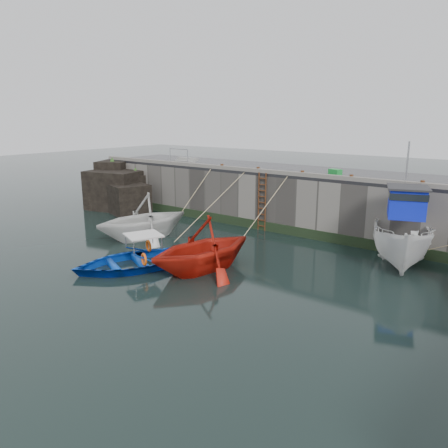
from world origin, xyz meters
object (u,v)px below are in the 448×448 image
Objects in this scene: boat_near_white at (144,238)px; bollard_b at (258,169)px; boat_near_blacktrim at (203,270)px; boat_far_white at (402,238)px; fish_crate at (335,172)px; bollard_e at (422,184)px; bollard_c at (302,173)px; ladder at (262,202)px; bollard_a at (222,166)px; boat_near_blue at (133,267)px; bollard_d at (351,178)px.

boat_near_white is 17.96× the size of bollard_b.
boat_near_blacktrim is 8.71m from boat_far_white.
fish_crate is (1.90, 8.51, 3.32)m from boat_near_blacktrim.
fish_crate reaches higher than bollard_b.
bollard_c is at bearing 180.00° from bollard_e.
bollard_c is at bearing 8.67° from ladder.
boat_near_blacktrim is 9.33m from fish_crate.
bollard_c is at bearing 0.00° from bollard_a.
boat_near_blacktrim reaches higher than boat_near_blue.
ladder is at bearing 65.35° from boat_near_white.
boat_near_blue is at bearing -95.07° from fish_crate.
bollard_a is 11.00m from bollard_e.
fish_crate is 2.24× the size of bollard_d.
ladder is at bearing 155.29° from boat_far_white.
bollard_d and bollard_e have the same top height.
boat_near_blacktrim is 17.26× the size of bollard_a.
boat_near_blacktrim is at bearing -74.34° from bollard_b.
ladder is at bearing -33.86° from bollard_b.
boat_near_blue is at bearing -96.95° from ladder.
ladder is 7.24m from boat_near_blacktrim.
bollard_c is at bearing 180.00° from bollard_d.
fish_crate reaches higher than ladder.
boat_near_blacktrim is 9.14m from bollard_a.
bollard_a is 5.20m from bollard_c.
boat_near_white is 12.50m from boat_far_white.
bollard_c reaches higher than boat_near_white.
boat_near_blue is 17.93× the size of bollard_d.
ladder is 11.43× the size of bollard_a.
bollard_a is 1.00× the size of bollard_e.
boat_near_white is at bearing -148.86° from bollard_d.
boat_near_white is at bearing -119.53° from fish_crate.
boat_near_white is at bearing -178.98° from boat_far_white.
boat_far_white is 5.40m from fish_crate.
bollard_d is at bearing 77.89° from boat_near_blacktrim.
fish_crate is 6.55m from bollard_a.
bollard_e is at bearing 2.40° from ladder.
boat_near_blue is at bearing -77.24° from bollard_a.
bollard_b is at bearing 153.34° from boat_far_white.
bollard_b reaches higher than boat_near_blacktrim.
boat_near_blacktrim is 0.72× the size of boat_far_white.
bollard_a and bollard_b have the same top height.
boat_near_blue is 12.98m from bollard_e.
bollard_c is (3.22, 8.73, 3.30)m from boat_near_blue.
bollard_c and bollard_d have the same top height.
boat_near_blue is (-1.02, -8.39, -1.59)m from ladder.
boat_near_blue is 17.93× the size of bollard_c.
bollard_b is (-2.03, 7.23, 3.30)m from boat_near_blacktrim.
boat_far_white is at bearing 56.95° from boat_near_blacktrim.
bollard_d is (5.30, 0.00, 0.00)m from bollard_b.
boat_near_blue is 9.54m from bollard_a.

